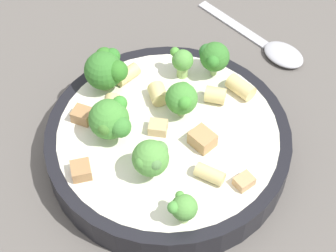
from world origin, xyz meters
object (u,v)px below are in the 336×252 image
object	(u,v)px
pasta_bowl	(168,141)
rigatoni_0	(127,74)
broccoli_floret_6	(182,98)
rigatoni_1	(158,94)
broccoli_floret_1	(214,57)
broccoli_floret_4	(111,120)
rigatoni_4	(215,95)
broccoli_floret_3	(183,207)
rigatoni_5	(112,106)
broccoli_floret_0	(152,158)
spoon	(270,46)
rigatoni_3	(241,87)
chicken_chunk_2	(82,115)
chicken_chunk_4	(159,125)
rigatoni_2	(210,174)
broccoli_floret_5	(178,60)
chicken_chunk_0	(244,181)
chicken_chunk_3	(81,170)
broccoli_floret_2	(106,69)
chicken_chunk_1	(202,139)

from	to	relation	value
pasta_bowl	rigatoni_0	bearing A→B (deg)	-138.06
broccoli_floret_6	rigatoni_0	bearing A→B (deg)	-119.21
rigatoni_1	broccoli_floret_1	bearing A→B (deg)	133.68
broccoli_floret_1	broccoli_floret_4	size ratio (longest dim) A/B	0.92
broccoli_floret_1	rigatoni_4	world-z (taller)	broccoli_floret_1
broccoli_floret_3	rigatoni_5	distance (m)	0.14
broccoli_floret_0	spoon	size ratio (longest dim) A/B	0.29
broccoli_floret_3	pasta_bowl	bearing A→B (deg)	-161.30
rigatoni_3	chicken_chunk_2	distance (m)	0.16
rigatoni_1	chicken_chunk_4	xyz separation A→B (m)	(0.04, 0.01, -0.00)
broccoli_floret_4	rigatoni_1	xyz separation A→B (m)	(-0.05, 0.03, -0.02)
rigatoni_1	rigatoni_2	distance (m)	0.11
broccoli_floret_5	chicken_chunk_2	distance (m)	0.11
rigatoni_2	rigatoni_4	distance (m)	0.09
broccoli_floret_3	rigatoni_3	xyz separation A→B (m)	(-0.15, 0.03, -0.01)
broccoli_floret_3	rigatoni_2	size ratio (longest dim) A/B	1.15
chicken_chunk_0	chicken_chunk_3	xyz separation A→B (m)	(0.02, -0.15, 0.00)
broccoli_floret_1	broccoli_floret_2	size ratio (longest dim) A/B	0.88
rigatoni_0	chicken_chunk_1	bearing A→B (deg)	52.50
rigatoni_2	chicken_chunk_4	size ratio (longest dim) A/B	1.53
chicken_chunk_0	chicken_chunk_4	world-z (taller)	chicken_chunk_4
broccoli_floret_2	rigatoni_5	xyz separation A→B (m)	(0.03, 0.01, -0.02)
broccoli_floret_4	rigatoni_0	distance (m)	0.08
broccoli_floret_1	broccoli_floret_6	bearing A→B (deg)	-20.09
rigatoni_0	broccoli_floret_1	bearing A→B (deg)	106.11
rigatoni_1	spoon	distance (m)	0.17
chicken_chunk_1	chicken_chunk_2	xyz separation A→B (m)	(-0.01, -0.12, -0.00)
broccoli_floret_6	rigatoni_4	world-z (taller)	broccoli_floret_6
broccoli_floret_0	broccoli_floret_1	distance (m)	0.14
rigatoni_0	spoon	world-z (taller)	rigatoni_0
broccoli_floret_2	rigatoni_3	size ratio (longest dim) A/B	1.60
broccoli_floret_0	broccoli_floret_5	world-z (taller)	broccoli_floret_0
rigatoni_2	rigatoni_3	distance (m)	0.11
broccoli_floret_3	broccoli_floret_4	xyz separation A→B (m)	(-0.07, -0.08, 0.01)
broccoli_floret_2	rigatoni_4	size ratio (longest dim) A/B	2.26
chicken_chunk_3	chicken_chunk_4	bearing A→B (deg)	138.23
broccoli_floret_0	chicken_chunk_3	bearing A→B (deg)	-78.83
broccoli_floret_1	rigatoni_3	world-z (taller)	broccoli_floret_1
broccoli_floret_2	chicken_chunk_4	size ratio (longest dim) A/B	2.58
pasta_bowl	rigatoni_1	xyz separation A→B (m)	(-0.04, -0.02, 0.02)
broccoli_floret_6	chicken_chunk_4	xyz separation A→B (m)	(0.02, -0.02, -0.02)
pasta_bowl	broccoli_floret_1	size ratio (longest dim) A/B	5.99
broccoli_floret_1	pasta_bowl	bearing A→B (deg)	-19.61
spoon	chicken_chunk_4	bearing A→B (deg)	-30.02
broccoli_floret_0	rigatoni_5	xyz separation A→B (m)	(-0.07, -0.05, -0.02)
chicken_chunk_4	spoon	world-z (taller)	chicken_chunk_4
broccoli_floret_3	rigatoni_5	bearing A→B (deg)	-139.49
broccoli_floret_4	chicken_chunk_3	xyz separation A→B (m)	(0.05, -0.02, -0.02)
pasta_bowl	rigatoni_1	distance (m)	0.05
rigatoni_4	chicken_chunk_4	xyz separation A→B (m)	(0.05, -0.05, -0.00)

